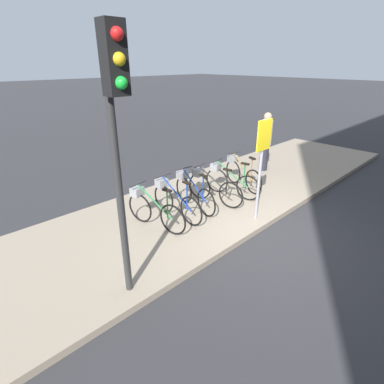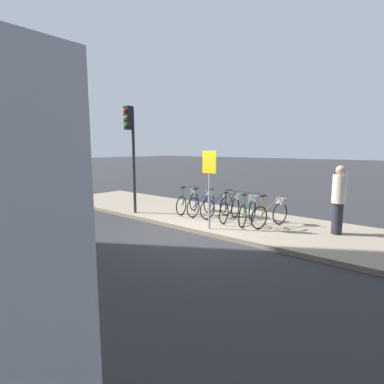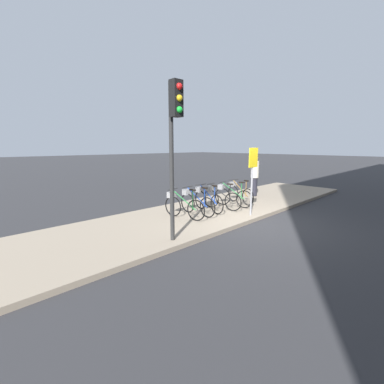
{
  "view_description": "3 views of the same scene",
  "coord_description": "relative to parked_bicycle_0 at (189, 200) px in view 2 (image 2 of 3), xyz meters",
  "views": [
    {
      "loc": [
        -4.69,
        -2.86,
        3.26
      ],
      "look_at": [
        -0.42,
        1.53,
        0.58
      ],
      "focal_mm": 28.0,
      "sensor_mm": 36.0,
      "label": 1
    },
    {
      "loc": [
        5.06,
        -6.17,
        2.32
      ],
      "look_at": [
        -1.02,
        1.16,
        0.92
      ],
      "focal_mm": 28.0,
      "sensor_mm": 36.0,
      "label": 2
    },
    {
      "loc": [
        -6.57,
        -4.12,
        2.32
      ],
      "look_at": [
        -1.29,
        1.34,
        0.94
      ],
      "focal_mm": 24.0,
      "sensor_mm": 36.0,
      "label": 3
    }
  ],
  "objects": [
    {
      "name": "ground_plane",
      "position": [
        1.5,
        -1.59,
        -0.54
      ],
      "size": [
        120.0,
        120.0,
        0.0
      ],
      "primitive_type": "plane",
      "color": "#2D2D30"
    },
    {
      "name": "sidewalk",
      "position": [
        1.5,
        0.08,
        -0.48
      ],
      "size": [
        15.44,
        3.35,
        0.12
      ],
      "color": "gray",
      "rests_on": "ground_plane"
    },
    {
      "name": "parked_bicycle_0",
      "position": [
        0.0,
        0.0,
        0.0
      ],
      "size": [
        0.46,
        1.5,
        0.93
      ],
      "color": "black",
      "rests_on": "sidewalk"
    },
    {
      "name": "parked_bicycle_1",
      "position": [
        0.6,
        0.02,
        0.0
      ],
      "size": [
        0.46,
        1.52,
        0.93
      ],
      "color": "black",
      "rests_on": "sidewalk"
    },
    {
      "name": "parked_bicycle_2",
      "position": [
        1.2,
        0.07,
        0.0
      ],
      "size": [
        0.46,
        1.5,
        0.93
      ],
      "color": "black",
      "rests_on": "sidewalk"
    },
    {
      "name": "parked_bicycle_3",
      "position": [
        1.72,
        -0.05,
        0.0
      ],
      "size": [
        0.46,
        1.5,
        0.93
      ],
      "color": "black",
      "rests_on": "sidewalk"
    },
    {
      "name": "parked_bicycle_4",
      "position": [
        2.35,
        -0.07,
        0.0
      ],
      "size": [
        0.47,
        1.5,
        0.93
      ],
      "color": "black",
      "rests_on": "sidewalk"
    },
    {
      "name": "parked_bicycle_5",
      "position": [
        3.02,
        0.06,
        0.0
      ],
      "size": [
        0.55,
        1.47,
        0.93
      ],
      "color": "black",
      "rests_on": "sidewalk"
    },
    {
      "name": "pedestrian",
      "position": [
        4.64,
        0.4,
        0.52
      ],
      "size": [
        0.34,
        0.34,
        1.77
      ],
      "color": "#23232D",
      "rests_on": "sidewalk"
    },
    {
      "name": "traffic_light",
      "position": [
        -1.39,
        -1.35,
        2.13
      ],
      "size": [
        0.24,
        0.4,
        3.54
      ],
      "color": "#2D2D2D",
      "rests_on": "sidewalk"
    },
    {
      "name": "sign_post",
      "position": [
        1.81,
        -1.3,
        1.03
      ],
      "size": [
        0.44,
        0.07,
        2.13
      ],
      "color": "#99999E",
      "rests_on": "sidewalk"
    }
  ]
}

